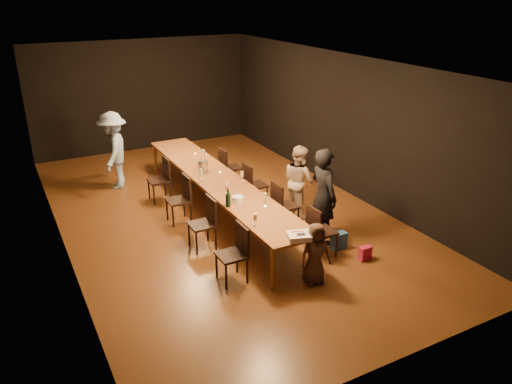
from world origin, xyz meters
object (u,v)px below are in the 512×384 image
chair_right_1 (285,205)px  woman_tan (299,181)px  chair_left_0 (231,255)px  ice_bucket (203,166)px  chair_right_0 (322,231)px  table (218,181)px  chair_left_3 (159,180)px  chair_right_3 (231,167)px  man_blue (114,151)px  birthday_cake (300,236)px  woman_birthday (323,196)px  chair_left_1 (202,224)px  chair_right_2 (256,184)px  child (315,254)px  chair_left_2 (178,200)px  plate_stack (238,200)px  champagne_bottle (228,197)px

chair_right_1 → woman_tan: size_ratio=0.64×
chair_left_0 → ice_bucket: size_ratio=4.28×
chair_right_0 → chair_left_0: size_ratio=1.00×
table → chair_left_3: bearing=125.3°
chair_right_1 → chair_right_3: size_ratio=1.00×
chair_right_1 → man_blue: size_ratio=0.53×
chair_right_3 → man_blue: 2.64m
chair_right_3 → chair_left_3: bearing=-90.0°
chair_right_1 → birthday_cake: size_ratio=2.09×
woman_birthday → woman_tan: size_ratio=1.22×
woman_tan → man_blue: man_blue is taller
chair_right_1 → ice_bucket: size_ratio=4.28×
chair_left_1 → man_blue: (-0.62, 3.60, 0.41)m
chair_right_2 → child: (-0.58, -3.04, 0.04)m
woman_tan → woman_birthday: bearing=161.3°
chair_right_0 → chair_right_3: (0.00, 3.60, 0.00)m
woman_tan → ice_bucket: (-1.49, 1.35, 0.14)m
chair_right_3 → chair_left_1: (-1.70, -2.40, 0.00)m
table → man_blue: 2.82m
chair_left_1 → chair_left_3: size_ratio=1.00×
chair_right_0 → chair_left_2: (-1.70, 2.40, 0.00)m
table → plate_stack: plate_stack is taller
chair_left_3 → table: bearing=-144.7°
woman_birthday → champagne_bottle: size_ratio=4.81×
chair_right_1 → chair_left_0: 2.08m
chair_right_0 → ice_bucket: 3.13m
birthday_cake → ice_bucket: size_ratio=2.04×
chair_left_3 → woman_birthday: (2.00, -3.17, 0.41)m
woman_birthday → plate_stack: (-1.32, 0.72, -0.07)m
chair_left_2 → plate_stack: bearing=-151.2°
table → chair_left_0: chair_left_0 is taller
chair_right_3 → champagne_bottle: bearing=-26.2°
man_blue → chair_right_3: bearing=86.8°
chair_left_1 → chair_left_3: same height
chair_left_0 → chair_left_1: bearing=0.0°
chair_left_3 → child: 4.39m
child → champagne_bottle: bearing=119.5°
chair_right_3 → child: size_ratio=0.93×
plate_stack → chair_left_3: bearing=105.6°
table → champagne_bottle: bearing=-106.5°
woman_birthday → man_blue: bearing=30.2°
table → chair_right_1: size_ratio=6.45×
table → chair_left_3: chair_left_3 is taller
chair_left_3 → plate_stack: (0.68, -2.44, 0.34)m
table → chair_right_3: bearing=54.7°
table → birthday_cake: bearing=-88.7°
chair_left_1 → plate_stack: bearing=-93.7°
chair_right_0 → birthday_cake: 0.99m
chair_right_0 → man_blue: 5.35m
chair_right_1 → champagne_bottle: champagne_bottle is taller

